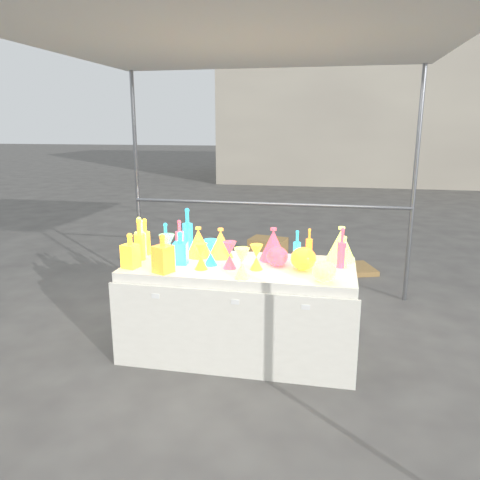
% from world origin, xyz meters
% --- Properties ---
extents(ground, '(80.00, 80.00, 0.00)m').
position_xyz_m(ground, '(0.00, 0.00, 0.00)').
color(ground, slate).
rests_on(ground, ground).
extents(canopy_tent, '(3.15, 3.15, 2.46)m').
position_xyz_m(canopy_tent, '(0.00, 0.01, 2.38)').
color(canopy_tent, gray).
rests_on(canopy_tent, ground).
extents(display_table, '(1.84, 0.83, 0.75)m').
position_xyz_m(display_table, '(0.00, -0.01, 0.37)').
color(display_table, white).
rests_on(display_table, ground).
extents(background_building, '(14.00, 6.00, 6.00)m').
position_xyz_m(background_building, '(4.00, 14.00, 3.00)').
color(background_building, '#BAB09B').
rests_on(background_building, ground).
extents(cardboard_box_closed, '(0.53, 0.43, 0.34)m').
position_xyz_m(cardboard_box_closed, '(-0.14, 2.59, 0.17)').
color(cardboard_box_closed, '#A47E4A').
rests_on(cardboard_box_closed, ground).
extents(cardboard_box_flat, '(0.86, 0.73, 0.06)m').
position_xyz_m(cardboard_box_flat, '(0.88, 2.39, 0.03)').
color(cardboard_box_flat, '#A47E4A').
rests_on(cardboard_box_flat, ground).
extents(bottle_0, '(0.08, 0.08, 0.31)m').
position_xyz_m(bottle_0, '(-0.85, 0.14, 0.91)').
color(bottle_0, red).
rests_on(bottle_0, display_table).
extents(bottle_1, '(0.11, 0.11, 0.38)m').
position_xyz_m(bottle_1, '(-0.54, 0.35, 0.94)').
color(bottle_1, '#1C941A').
rests_on(bottle_1, display_table).
extents(bottle_3, '(0.09, 0.09, 0.28)m').
position_xyz_m(bottle_3, '(-0.60, 0.30, 0.89)').
color(bottle_3, '#1B1F9F').
rests_on(bottle_3, display_table).
extents(bottle_4, '(0.09, 0.09, 0.35)m').
position_xyz_m(bottle_4, '(-0.85, 0.03, 0.92)').
color(bottle_4, '#156383').
rests_on(bottle_4, display_table).
extents(bottle_5, '(0.09, 0.09, 0.32)m').
position_xyz_m(bottle_5, '(-0.85, 0.06, 0.91)').
color(bottle_5, '#CD29B1').
rests_on(bottle_5, display_table).
extents(bottle_6, '(0.10, 0.10, 0.34)m').
position_xyz_m(bottle_6, '(-0.83, -0.02, 0.92)').
color(bottle_6, red).
rests_on(bottle_6, display_table).
extents(bottle_7, '(0.10, 0.10, 0.31)m').
position_xyz_m(bottle_7, '(-0.62, 0.01, 0.91)').
color(bottle_7, '#1C941A').
rests_on(bottle_7, display_table).
extents(decanter_0, '(0.14, 0.14, 0.27)m').
position_xyz_m(decanter_0, '(-0.81, -0.25, 0.89)').
color(decanter_0, red).
rests_on(decanter_0, display_table).
extents(decanter_1, '(0.17, 0.17, 0.29)m').
position_xyz_m(decanter_1, '(-0.52, -0.31, 0.90)').
color(decanter_1, gold).
rests_on(decanter_1, display_table).
extents(decanter_2, '(0.12, 0.12, 0.26)m').
position_xyz_m(decanter_2, '(-0.46, -0.08, 0.88)').
color(decanter_2, '#1C941A').
rests_on(decanter_2, display_table).
extents(hourglass_0, '(0.12, 0.12, 0.20)m').
position_xyz_m(hourglass_0, '(-0.27, -0.18, 0.85)').
color(hourglass_0, gold).
rests_on(hourglass_0, display_table).
extents(hourglass_1, '(0.12, 0.12, 0.21)m').
position_xyz_m(hourglass_1, '(-0.06, -0.12, 0.86)').
color(hourglass_1, '#1B1F9F').
rests_on(hourglass_1, display_table).
extents(hourglass_2, '(0.15, 0.15, 0.22)m').
position_xyz_m(hourglass_2, '(0.08, -0.34, 0.86)').
color(hourglass_2, '#156383').
rests_on(hourglass_2, display_table).
extents(hourglass_3, '(0.15, 0.15, 0.25)m').
position_xyz_m(hourglass_3, '(-0.56, -0.13, 0.87)').
color(hourglass_3, '#CD29B1').
rests_on(hourglass_3, display_table).
extents(hourglass_4, '(0.11, 0.11, 0.20)m').
position_xyz_m(hourglass_4, '(0.15, -0.11, 0.85)').
color(hourglass_4, red).
rests_on(hourglass_4, display_table).
extents(hourglass_5, '(0.11, 0.11, 0.21)m').
position_xyz_m(hourglass_5, '(-0.22, -0.06, 0.85)').
color(hourglass_5, '#1C941A').
rests_on(hourglass_5, display_table).
extents(globe_1, '(0.21, 0.21, 0.14)m').
position_xyz_m(globe_1, '(0.66, -0.30, 0.82)').
color(globe_1, '#156383').
rests_on(globe_1, display_table).
extents(globe_2, '(0.26, 0.26, 0.16)m').
position_xyz_m(globe_2, '(0.50, -0.04, 0.83)').
color(globe_2, gold).
rests_on(globe_2, display_table).
extents(globe_3, '(0.21, 0.21, 0.14)m').
position_xyz_m(globe_3, '(0.29, 0.02, 0.82)').
color(globe_3, '#1B1F9F').
rests_on(globe_3, display_table).
extents(lampshade_0, '(0.22, 0.22, 0.25)m').
position_xyz_m(lampshade_0, '(-0.39, 0.16, 0.88)').
color(lampshade_0, '#DCFB35').
rests_on(lampshade_0, display_table).
extents(lampshade_1, '(0.27, 0.27, 0.25)m').
position_xyz_m(lampshade_1, '(-0.20, 0.17, 0.87)').
color(lampshade_1, '#DCFB35').
rests_on(lampshade_1, display_table).
extents(lampshade_2, '(0.30, 0.30, 0.27)m').
position_xyz_m(lampshade_2, '(0.24, 0.18, 0.88)').
color(lampshade_2, '#1B1F9F').
rests_on(lampshade_2, display_table).
extents(lampshade_3, '(0.25, 0.25, 0.28)m').
position_xyz_m(lampshade_3, '(0.78, 0.28, 0.89)').
color(lampshade_3, '#156383').
rests_on(lampshade_3, display_table).
extents(bottle_8, '(0.08, 0.08, 0.27)m').
position_xyz_m(bottle_8, '(0.44, 0.13, 0.88)').
color(bottle_8, '#1C941A').
rests_on(bottle_8, display_table).
extents(bottle_9, '(0.07, 0.07, 0.25)m').
position_xyz_m(bottle_9, '(0.52, 0.32, 0.87)').
color(bottle_9, gold).
rests_on(bottle_9, display_table).
extents(bottle_10, '(0.08, 0.08, 0.32)m').
position_xyz_m(bottle_10, '(0.78, 0.08, 0.91)').
color(bottle_10, '#1B1F9F').
rests_on(bottle_10, display_table).
extents(bottle_11, '(0.07, 0.07, 0.25)m').
position_xyz_m(bottle_11, '(0.81, 0.08, 0.88)').
color(bottle_11, '#156383').
rests_on(bottle_11, display_table).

